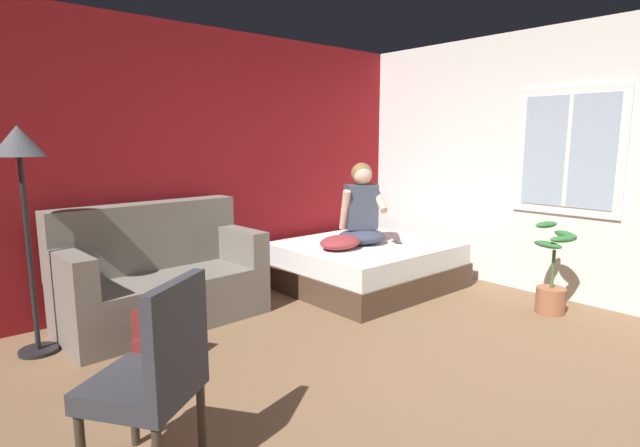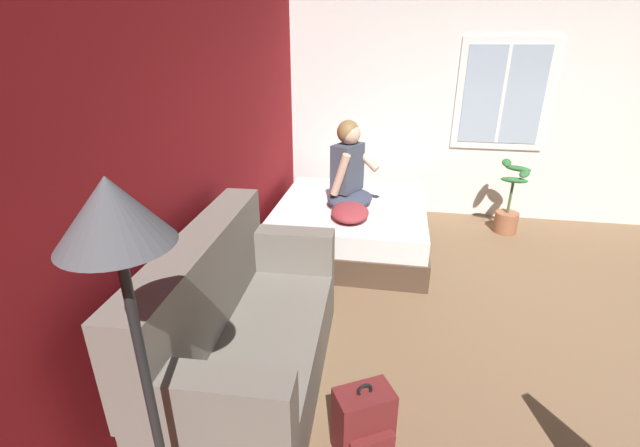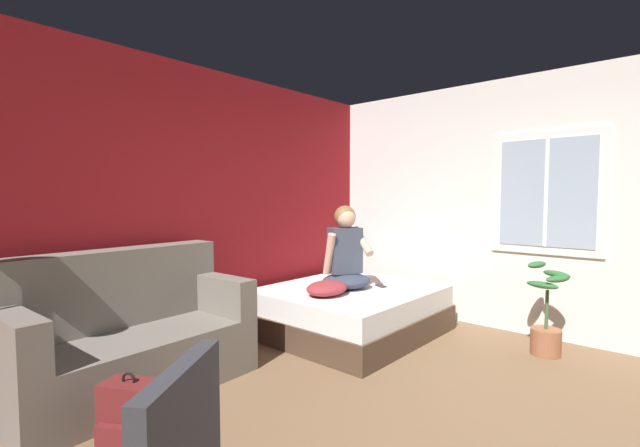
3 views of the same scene
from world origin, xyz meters
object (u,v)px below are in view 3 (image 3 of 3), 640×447
Objects in this scene: couch at (130,337)px; bed at (350,310)px; throw_pillow at (327,288)px; backpack at (129,418)px; cell_phone at (381,286)px; potted_plant at (546,322)px; person_seated at (346,255)px.

bed is at bearing -11.37° from couch.
throw_pillow is at bearing -175.69° from bed.
backpack is 2.17m from throw_pillow.
backpack is 3.18× the size of cell_phone.
throw_pillow is 3.33× the size of cell_phone.
couch is 2.52m from cell_phone.
potted_plant reaches higher than bed.
couch reaches higher than cell_phone.
cell_phone is (0.28, -0.20, 0.25)m from bed.
bed is at bearing 7.98° from backpack.
couch is 12.03× the size of cell_phone.
bed is 0.60m from person_seated.
bed is at bearing -34.84° from person_seated.
couch is at bearing 64.47° from backpack.
cell_phone is at bearing -35.69° from person_seated.
backpack is at bearing -171.31° from throw_pillow.
bed is at bearing 4.31° from throw_pillow.
couch is at bearing -168.32° from cell_phone.
person_seated is at bearing 145.16° from bed.
throw_pillow is 2.04m from potted_plant.
cell_phone is (2.81, 0.15, 0.29)m from backpack.
potted_plant is (0.39, -1.54, -0.18)m from cell_phone.
person_seated reaches higher than potted_plant.
throw_pillow reaches higher than backpack.
throw_pillow reaches higher than cell_phone.
cell_phone is 0.17× the size of potted_plant.
backpack is 0.95× the size of throw_pillow.
throw_pillow is (-0.42, -0.03, 0.31)m from bed.
potted_plant is (1.09, -1.71, -0.25)m from throw_pillow.
backpack is (-2.53, -0.35, -0.04)m from bed.
throw_pillow is at bearing -14.96° from couch.
couch is 2.20m from person_seated.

